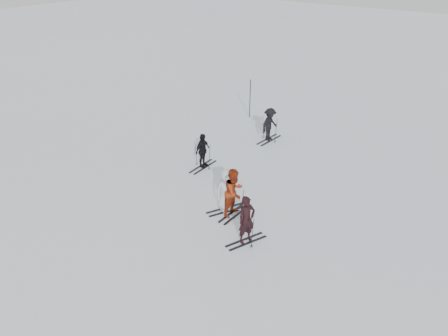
% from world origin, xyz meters
% --- Properties ---
extents(ground, '(120.00, 120.00, 0.00)m').
position_xyz_m(ground, '(0.00, 0.00, 0.00)').
color(ground, silver).
rests_on(ground, ground).
extents(skier_near_dark, '(0.64, 0.76, 1.78)m').
position_xyz_m(skier_near_dark, '(2.77, -1.52, 0.89)').
color(skier_near_dark, black).
rests_on(skier_near_dark, ground).
extents(skier_red, '(0.73, 0.94, 1.91)m').
position_xyz_m(skier_red, '(1.45, -0.34, 0.96)').
color(skier_red, maroon).
rests_on(skier_red, ground).
extents(skier_grey, '(0.88, 1.01, 1.74)m').
position_xyz_m(skier_grey, '(1.03, -0.26, 0.87)').
color(skier_grey, silver).
rests_on(skier_grey, ground).
extents(skier_uphill_left, '(0.41, 0.96, 1.63)m').
position_xyz_m(skier_uphill_left, '(-1.99, 2.07, 0.81)').
color(skier_uphill_left, black).
rests_on(skier_uphill_left, ground).
extents(skier_uphill_far, '(0.73, 1.17, 1.74)m').
position_xyz_m(skier_uphill_far, '(-1.07, 6.54, 0.87)').
color(skier_uphill_far, black).
rests_on(skier_uphill_far, ground).
extents(skis_near_dark, '(1.81, 1.39, 1.17)m').
position_xyz_m(skis_near_dark, '(2.77, -1.52, 0.59)').
color(skis_near_dark, black).
rests_on(skis_near_dark, ground).
extents(skis_red, '(1.70, 0.91, 1.23)m').
position_xyz_m(skis_red, '(1.45, -0.34, 0.61)').
color(skis_red, black).
rests_on(skis_red, ground).
extents(skis_grey, '(1.92, 1.57, 1.24)m').
position_xyz_m(skis_grey, '(1.03, -0.26, 0.62)').
color(skis_grey, black).
rests_on(skis_grey, ground).
extents(skis_uphill_left, '(1.76, 0.95, 1.27)m').
position_xyz_m(skis_uphill_left, '(-1.99, 2.07, 0.64)').
color(skis_uphill_left, black).
rests_on(skis_uphill_left, ground).
extents(skis_uphill_far, '(1.89, 1.10, 1.33)m').
position_xyz_m(skis_uphill_far, '(-1.07, 6.54, 0.66)').
color(skis_uphill_far, black).
rests_on(skis_uphill_far, ground).
extents(piste_marker, '(0.07, 0.07, 2.29)m').
position_xyz_m(piste_marker, '(-3.75, 8.80, 1.15)').
color(piste_marker, black).
rests_on(piste_marker, ground).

